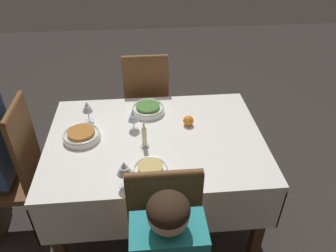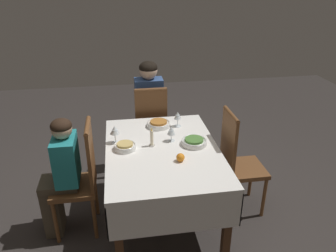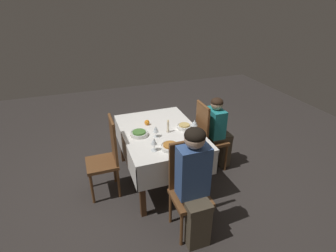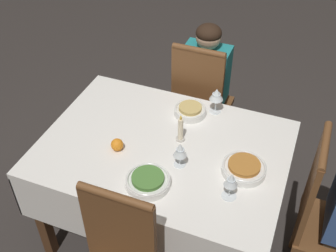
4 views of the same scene
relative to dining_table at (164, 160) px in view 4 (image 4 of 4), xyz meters
name	(u,v)px [view 4 (image 4 of 4)]	position (x,y,z in m)	size (l,w,h in m)	color
ground_plane	(164,228)	(0.00, 0.00, -0.63)	(8.00, 8.00, 0.00)	#332D2B
dining_table	(164,160)	(0.00, 0.00, 0.00)	(1.30, 0.94, 0.73)	white
chair_east	(323,216)	(0.86, 0.01, -0.09)	(0.37, 0.36, 1.00)	brown
chair_north	(200,102)	(-0.01, 0.68, -0.09)	(0.36, 0.37, 1.00)	brown
person_child_teal	(208,84)	(-0.01, 0.84, -0.05)	(0.30, 0.33, 1.06)	#4C4233
bowl_east	(244,168)	(0.44, -0.03, 0.13)	(0.22, 0.22, 0.06)	white
wine_glass_east	(231,181)	(0.41, -0.20, 0.21)	(0.07, 0.07, 0.15)	white
bowl_north	(190,110)	(0.04, 0.31, 0.13)	(0.18, 0.18, 0.06)	white
wine_glass_north	(216,95)	(0.17, 0.39, 0.22)	(0.08, 0.08, 0.16)	white
bowl_south	(148,181)	(0.03, -0.28, 0.13)	(0.22, 0.22, 0.06)	white
wine_glass_south	(180,150)	(0.13, -0.10, 0.20)	(0.07, 0.07, 0.14)	white
candle_centerpiece	(181,131)	(0.06, 0.08, 0.16)	(0.05, 0.05, 0.17)	beige
orange_fruit	(117,145)	(-0.22, -0.11, 0.13)	(0.07, 0.07, 0.07)	orange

